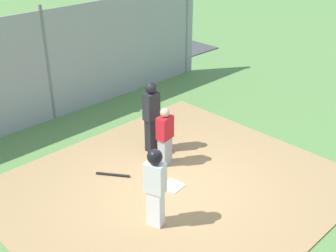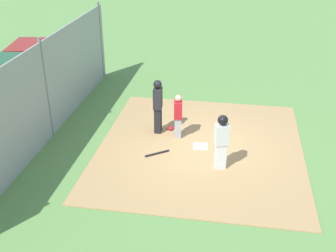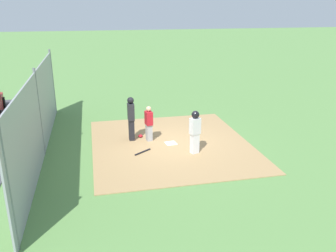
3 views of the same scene
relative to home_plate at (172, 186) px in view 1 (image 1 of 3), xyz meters
The scene contains 11 objects.
ground_plane 0.04m from the home_plate, ahead, with size 140.00×140.00×0.00m, color #5B8947.
dirt_infield 0.03m from the home_plate, ahead, with size 7.20×6.40×0.03m, color #A88456.
home_plate is the anchor object (origin of this frame).
catcher 1.25m from the home_plate, 124.24° to the right, with size 0.41×0.31×1.49m.
umpire 1.98m from the home_plate, 116.94° to the right, with size 0.38×0.28×1.87m.
runner 1.65m from the home_plate, 30.65° to the left, with size 0.37×0.44×1.70m.
baseball_bat 1.46m from the home_plate, 61.44° to the right, with size 0.06×0.06×0.81m, color black.
catcher_mask 1.51m from the home_plate, 131.55° to the right, with size 0.24×0.20×0.12m, color #B21923.
backstop_fence 5.25m from the home_plate, 90.00° to the right, with size 12.00×0.10×3.35m.
parked_car_red 10.36m from the home_plate, 124.19° to the right, with size 4.41×2.38×1.28m.
parked_car_green 9.29m from the home_plate, 111.22° to the right, with size 4.33×2.15×1.28m.
Camera 1 is at (5.73, 5.71, 5.70)m, focal length 46.33 mm.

